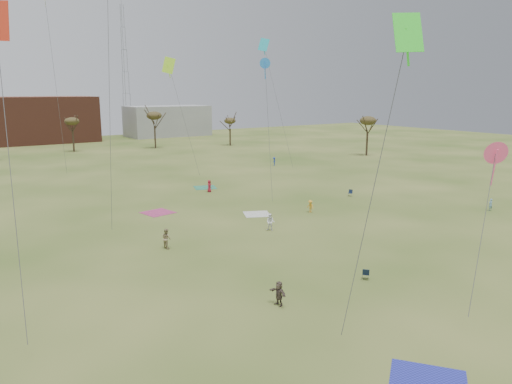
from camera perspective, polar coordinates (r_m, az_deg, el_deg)
ground at (r=33.64m, az=11.91°, el=-12.73°), size 260.00×260.00×0.00m
spectator_fore_b at (r=44.38m, az=-10.35°, el=-5.33°), size 0.78×0.94×1.79m
spectator_fore_c at (r=32.67m, az=2.66°, el=-11.67°), size 0.61×1.55×1.64m
flyer_mid_b at (r=56.64m, az=6.32°, el=-1.65°), size 0.69×1.00×1.43m
flyer_mid_c at (r=63.31m, az=25.57°, el=-1.33°), size 0.57×0.44×1.40m
spectator_mid_e at (r=49.05m, az=1.69°, el=-3.52°), size 1.04×1.06×1.72m
flyer_far_b at (r=67.74m, az=-5.45°, el=0.70°), size 0.97×0.94×1.67m
flyer_far_c at (r=91.17m, az=2.12°, el=3.57°), size 0.92×1.15×1.55m
blanket_blue at (r=26.53m, az=19.36°, el=-20.33°), size 5.00×5.00×0.03m
blanket_cream at (r=55.57m, az=0.10°, el=-2.59°), size 3.78×3.78×0.03m
blanket_plum at (r=57.38m, az=-11.32°, el=-2.36°), size 3.66×3.66×0.03m
blanket_olive at (r=70.98m, az=-5.93°, el=0.52°), size 3.85×3.85×0.03m
camp_chair_center at (r=37.85m, az=12.62°, el=-9.49°), size 0.74×0.74×0.87m
camp_chair_right at (r=66.04m, az=10.87°, el=-0.26°), size 0.72×0.70×0.87m
kites_aloft at (r=58.67m, az=-15.37°, el=18.67°), size 65.13×67.38×27.24m
tree_line at (r=102.13m, az=-23.39°, el=7.07°), size 117.44×49.32×8.91m
building_brick at (r=143.74m, az=-23.51°, el=7.72°), size 26.00×16.00×12.00m
building_grey at (r=152.56m, az=-10.22°, el=8.12°), size 24.00×12.00×9.00m
radio_tower at (r=155.12m, az=-14.98°, el=13.41°), size 1.51×1.72×41.00m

